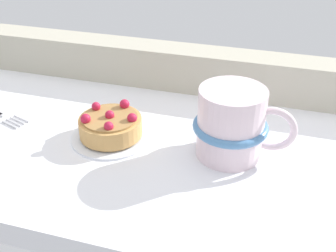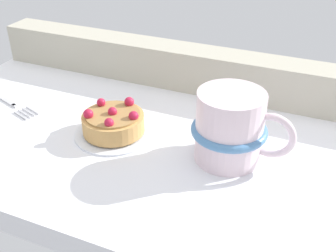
{
  "view_description": "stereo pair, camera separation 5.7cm",
  "coord_description": "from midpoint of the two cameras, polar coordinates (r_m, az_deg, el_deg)",
  "views": [
    {
      "loc": [
        18.0,
        -47.37,
        32.67
      ],
      "look_at": [
        4.24,
        -1.08,
        3.15
      ],
      "focal_mm": 44.56,
      "sensor_mm": 36.0,
      "label": 1
    },
    {
      "loc": [
        23.32,
        -45.44,
        32.67
      ],
      "look_at": [
        4.24,
        -1.08,
        3.15
      ],
      "focal_mm": 44.56,
      "sensor_mm": 36.0,
      "label": 2
    }
  ],
  "objects": [
    {
      "name": "coffee_mug",
      "position": [
        0.54,
        11.58,
        -0.32
      ],
      "size": [
        13.39,
        9.9,
        9.59
      ],
      "color": "silver",
      "rests_on": "ground_plane"
    },
    {
      "name": "raspberry_tart",
      "position": [
        0.6,
        -4.83,
        0.54
      ],
      "size": [
        8.9,
        8.9,
        4.0
      ],
      "color": "tan",
      "rests_on": "dessert_plate"
    },
    {
      "name": "window_rail_back",
      "position": [
        0.73,
        5.03,
        7.93
      ],
      "size": [
        73.6,
        5.94,
        7.04
      ],
      "primitive_type": "cube",
      "color": "#B2AD99",
      "rests_on": "ground_plane"
    },
    {
      "name": "dessert_plate",
      "position": [
        0.61,
        -4.76,
        -0.96
      ],
      "size": [
        11.5,
        11.5,
        0.6
      ],
      "color": "silver",
      "rests_on": "ground_plane"
    },
    {
      "name": "dessert_fork",
      "position": [
        0.74,
        -19.47,
        3.45
      ],
      "size": [
        17.01,
        7.15,
        0.6
      ],
      "color": "#B7B7BC",
      "rests_on": "ground_plane"
    },
    {
      "name": "ground_plane",
      "position": [
        0.61,
        -0.6,
        -2.68
      ],
      "size": [
        75.1,
        41.46,
        3.47
      ],
      "primitive_type": "cube",
      "color": "white"
    }
  ]
}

